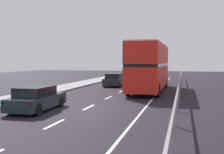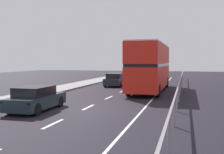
% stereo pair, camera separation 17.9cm
% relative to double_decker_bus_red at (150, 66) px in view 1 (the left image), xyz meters
% --- Properties ---
extents(ground_plane, '(73.53, 120.00, 0.10)m').
position_rel_double_decker_bus_red_xyz_m(ground_plane, '(-2.43, -10.14, -2.35)').
color(ground_plane, black).
extents(lane_paint_markings, '(3.40, 46.00, 0.01)m').
position_rel_double_decker_bus_red_xyz_m(lane_paint_markings, '(-0.33, -1.85, -2.30)').
color(lane_paint_markings, silver).
rests_on(lane_paint_markings, ground).
extents(bridge_side_railing, '(0.10, 42.00, 1.18)m').
position_rel_double_decker_bus_red_xyz_m(bridge_side_railing, '(2.69, -1.14, -1.35)').
color(bridge_side_railing, gray).
rests_on(bridge_side_railing, ground).
extents(double_decker_bus_red, '(2.69, 11.35, 4.29)m').
position_rel_double_decker_bus_red_xyz_m(double_decker_bus_red, '(0.00, 0.00, 0.00)').
color(double_decker_bus_red, red).
rests_on(double_decker_bus_red, ground).
extents(hatchback_car_near, '(1.78, 4.11, 1.35)m').
position_rel_double_decker_bus_red_xyz_m(hatchback_car_near, '(-4.87, -11.53, -1.65)').
color(hatchback_car_near, '#1B282E').
rests_on(hatchback_car_near, ground).
extents(sedan_car_ahead, '(1.85, 4.15, 1.41)m').
position_rel_double_decker_bus_red_xyz_m(sedan_car_ahead, '(-4.33, 3.95, -1.62)').
color(sedan_car_ahead, '#20262F').
rests_on(sedan_car_ahead, ground).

